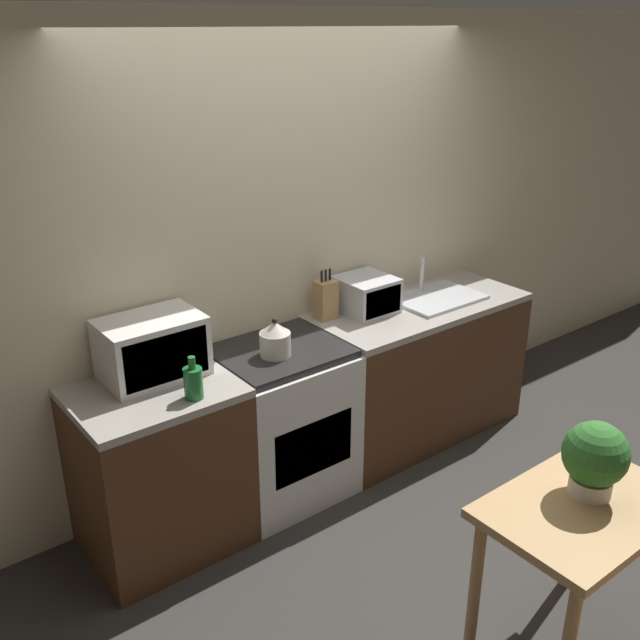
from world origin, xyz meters
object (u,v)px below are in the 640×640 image
Objects in this scene: dining_table at (580,530)px; bottle at (193,382)px; toaster_oven at (366,295)px; stove_range at (281,422)px; kettle at (275,339)px; microwave at (152,348)px.

bottle is at bearing 121.70° from dining_table.
bottle is 0.66× the size of toaster_oven.
dining_table is (0.92, -1.48, -0.35)m from bottle.
stove_range is at bearing 99.97° from dining_table.
kettle is 0.58m from bottle.
toaster_oven is (0.73, 0.13, 0.56)m from stove_range.
kettle is 1.71m from dining_table.
bottle is (-0.56, -0.15, -0.01)m from kettle.
kettle reaches higher than bottle.
kettle is 0.43× the size of microwave.
kettle is 0.63m from microwave.
microwave is at bearing 169.57° from stove_range.
bottle is 1.39m from toaster_oven.
kettle and toaster_oven have the same top height.
toaster_oven is at bearing 13.64° from bottle.
stove_range is 0.55m from kettle.
bottle reaches higher than dining_table.
stove_range is 4.26× the size of bottle.
microwave is at bearing 118.08° from dining_table.
dining_table is (-0.43, -1.81, -0.37)m from toaster_oven.
stove_range is at bearing -10.43° from microwave.
toaster_oven is at bearing 0.23° from microwave.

